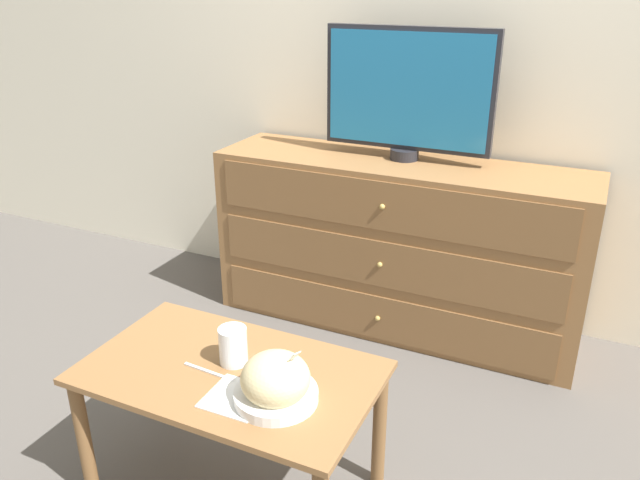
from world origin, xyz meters
TOP-DOWN VIEW (x-y plane):
  - ground_plane at (0.00, 0.00)m, footprint 12.00×12.00m
  - wall_back at (0.00, 0.03)m, footprint 12.00×0.05m
  - dresser at (-0.05, -0.25)m, footprint 1.67×0.46m
  - tv at (-0.05, -0.20)m, footprint 0.74×0.13m
  - coffee_table at (-0.16, -1.49)m, footprint 0.88×0.52m
  - takeout_bowl at (0.03, -1.56)m, footprint 0.24×0.24m
  - drink_cup at (-0.17, -1.45)m, footprint 0.09×0.09m
  - napkin at (-0.07, -1.60)m, footprint 0.17×0.17m
  - knife at (-0.21, -1.53)m, footprint 0.18×0.02m

SIDE VIEW (x-z plane):
  - ground_plane at x=0.00m, z-range 0.00..0.00m
  - coffee_table at x=-0.16m, z-range 0.16..0.62m
  - dresser at x=-0.05m, z-range 0.00..0.80m
  - napkin at x=-0.07m, z-range 0.46..0.47m
  - knife at x=-0.21m, z-range 0.46..0.47m
  - drink_cup at x=-0.17m, z-range 0.46..0.57m
  - takeout_bowl at x=0.03m, z-range 0.43..0.61m
  - tv at x=-0.05m, z-range 0.81..1.37m
  - wall_back at x=0.00m, z-range 0.00..2.60m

